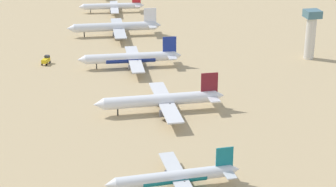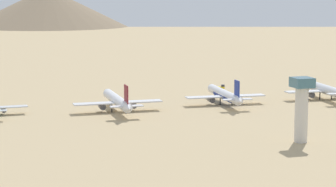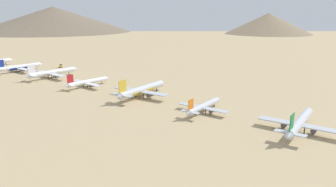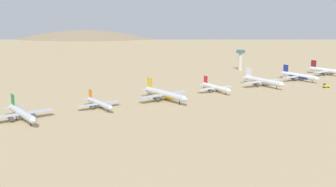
{
  "view_description": "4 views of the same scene",
  "coord_description": "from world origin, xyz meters",
  "views": [
    {
      "loc": [
        37.12,
        335.74,
        88.99
      ],
      "look_at": [
        -5.16,
        131.75,
        6.62
      ],
      "focal_mm": 62.79,
      "sensor_mm": 36.0,
      "label": 1
    },
    {
      "loc": [
        -308.23,
        202.74,
        56.18
      ],
      "look_at": [
        4.37,
        107.33,
        6.04
      ],
      "focal_mm": 74.03,
      "sensor_mm": 36.0,
      "label": 2
    },
    {
      "loc": [
        -161.44,
        -224.14,
        57.96
      ],
      "look_at": [
        7.92,
        -100.93,
        3.38
      ],
      "focal_mm": 33.29,
      "sensor_mm": 36.0,
      "label": 3
    },
    {
      "loc": [
        250.96,
        -258.26,
        67.82
      ],
      "look_at": [
        -8.87,
        -74.48,
        3.06
      ],
      "focal_mm": 43.08,
      "sensor_mm": 36.0,
      "label": 4
    }
  ],
  "objects": [
    {
      "name": "parked_jet_4",
      "position": [
        1.79,
        25.22,
        5.03
      ],
      "size": [
        51.78,
        42.07,
        14.93
      ],
      "color": "silver",
      "rests_on": "ground"
    },
    {
      "name": "parked_jet_5",
      "position": [
        1.31,
        79.53,
        4.66
      ],
      "size": [
        48.54,
        39.43,
        14.0
      ],
      "color": "white",
      "rests_on": "ground"
    },
    {
      "name": "control_tower",
      "position": [
        -84.91,
        83.67,
        13.58
      ],
      "size": [
        7.2,
        7.2,
        23.95
      ],
      "color": "beige",
      "rests_on": "ground"
    },
    {
      "name": "parked_jet_3",
      "position": [
        -2.62,
        -28.68,
        4.03
      ],
      "size": [
        41.5,
        33.79,
        11.96
      ],
      "color": "white",
      "rests_on": "ground"
    },
    {
      "name": "service_truck",
      "position": [
        40.13,
        66.65,
        2.08
      ],
      "size": [
        4.57,
        5.7,
        3.9
      ],
      "color": "yellow",
      "rests_on": "ground"
    },
    {
      "name": "parked_jet_7",
      "position": [
        4.73,
        190.01,
        3.88
      ],
      "size": [
        40.42,
        32.8,
        11.67
      ],
      "color": "silver",
      "rests_on": "ground"
    },
    {
      "name": "ground_plane",
      "position": [
        0.0,
        0.0,
        0.0
      ],
      "size": [
        2277.11,
        2277.11,
        0.0
      ],
      "primitive_type": "plane",
      "color": "tan"
    },
    {
      "name": "parked_jet_6",
      "position": [
        -2.44,
        133.7,
        4.91
      ],
      "size": [
        50.44,
        40.86,
        14.58
      ],
      "color": "white",
      "rests_on": "ground"
    }
  ]
}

